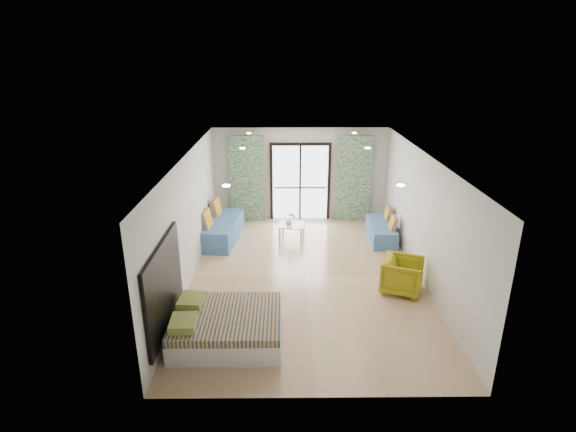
{
  "coord_description": "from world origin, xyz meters",
  "views": [
    {
      "loc": [
        -0.48,
        -8.92,
        4.67
      ],
      "look_at": [
        -0.38,
        0.75,
        1.15
      ],
      "focal_mm": 28.0,
      "sensor_mm": 36.0,
      "label": 1
    }
  ],
  "objects_px": {
    "bed": "(226,327)",
    "armchair": "(403,274)",
    "coffee_table": "(292,226)",
    "daybed_left": "(222,229)",
    "daybed_right": "(382,230)"
  },
  "relations": [
    {
      "from": "armchair",
      "to": "daybed_right",
      "type": "bearing_deg",
      "value": 18.51
    },
    {
      "from": "bed",
      "to": "armchair",
      "type": "relative_size",
      "value": 2.28
    },
    {
      "from": "daybed_right",
      "to": "armchair",
      "type": "relative_size",
      "value": 2.02
    },
    {
      "from": "daybed_right",
      "to": "armchair",
      "type": "bearing_deg",
      "value": -90.83
    },
    {
      "from": "bed",
      "to": "coffee_table",
      "type": "height_order",
      "value": "coffee_table"
    },
    {
      "from": "coffee_table",
      "to": "daybed_left",
      "type": "bearing_deg",
      "value": -179.2
    },
    {
      "from": "daybed_left",
      "to": "armchair",
      "type": "bearing_deg",
      "value": -27.41
    },
    {
      "from": "coffee_table",
      "to": "daybed_right",
      "type": "bearing_deg",
      "value": -0.37
    },
    {
      "from": "daybed_right",
      "to": "armchair",
      "type": "distance_m",
      "value": 2.78
    },
    {
      "from": "coffee_table",
      "to": "armchair",
      "type": "bearing_deg",
      "value": -51.37
    },
    {
      "from": "daybed_right",
      "to": "coffee_table",
      "type": "distance_m",
      "value": 2.39
    },
    {
      "from": "bed",
      "to": "coffee_table",
      "type": "distance_m",
      "value": 4.61
    },
    {
      "from": "bed",
      "to": "armchair",
      "type": "xyz_separation_m",
      "value": [
        3.43,
        1.66,
        0.14
      ]
    },
    {
      "from": "daybed_right",
      "to": "coffee_table",
      "type": "relative_size",
      "value": 2.18
    },
    {
      "from": "coffee_table",
      "to": "armchair",
      "type": "relative_size",
      "value": 0.93
    }
  ]
}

